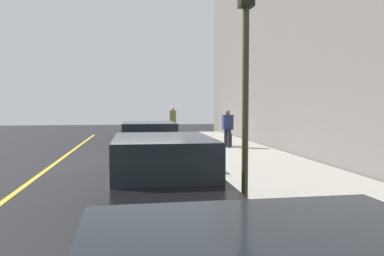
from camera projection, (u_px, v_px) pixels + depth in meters
The scene contains 9 objects.
ground_plane at pixel (147, 164), 13.47m from camera, with size 56.00×56.00×0.00m, color black.
sidewalk at pixel (240, 160), 13.95m from camera, with size 28.00×4.60×0.15m, color #A39E93.
lane_stripe_centre at pixel (51, 166), 13.00m from camera, with size 28.00×0.14×0.01m, color gold.
parked_car_black at pixel (162, 180), 6.70m from camera, with size 4.57×1.90×1.51m.
parked_car_navy at pixel (149, 146), 12.27m from camera, with size 4.25×1.91×1.51m.
pedestrian_olive_coat at pixel (173, 122), 21.66m from camera, with size 0.54×0.60×1.83m.
pedestrian_navy_coat at pixel (228, 127), 17.50m from camera, with size 0.55×0.49×1.68m.
traffic_light_pole at pixel (246, 47), 7.11m from camera, with size 0.35×0.26×4.37m.
rolling_suitcase at pixel (229, 140), 18.01m from camera, with size 0.34×0.22×0.95m.
Camera 1 is at (-13.46, 0.43, 2.04)m, focal length 36.44 mm.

